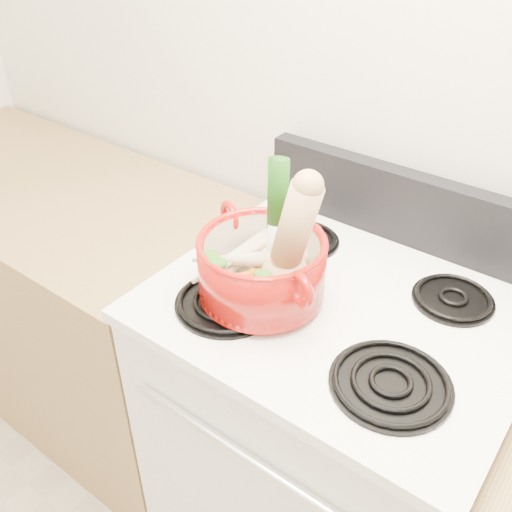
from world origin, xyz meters
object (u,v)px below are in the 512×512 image
Objects in this scene: stove_body at (326,444)px; leek at (277,218)px; dutch_oven at (262,267)px; squash at (295,244)px.

stove_body is 0.69m from leek.
squash reaches higher than dutch_oven.
dutch_oven is 0.95× the size of leek.
leek is (-0.08, 0.05, 0.01)m from squash.
leek is (-0.14, -0.06, 0.67)m from stove_body.
squash is (-0.06, -0.11, 0.67)m from stove_body.
dutch_oven is at bearing -145.15° from stove_body.
dutch_oven is 0.99× the size of squash.
leek is (0.00, 0.04, 0.10)m from dutch_oven.
leek is at bearing 109.36° from dutch_oven.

